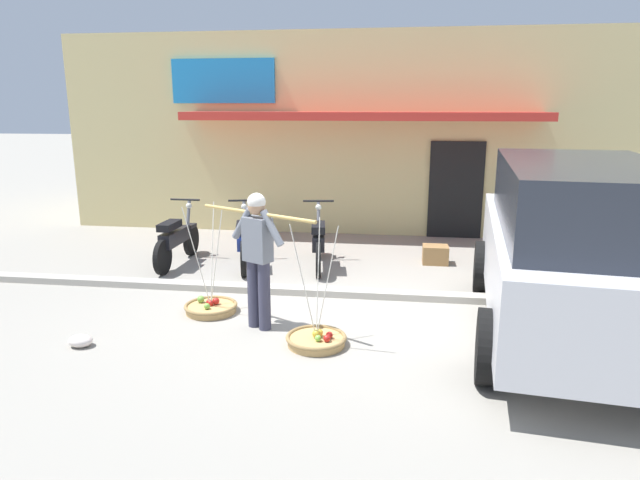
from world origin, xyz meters
name	(u,v)px	position (x,y,z in m)	size (l,w,h in m)	color
ground_plane	(298,311)	(0.00, 0.00, 0.00)	(90.00, 90.00, 0.00)	gray
sidewalk_curb	(307,291)	(0.00, 0.70, 0.05)	(20.00, 0.24, 0.10)	#AEA89C
fruit_vendor	(258,252)	(-0.38, -0.63, 0.98)	(1.57, 0.88, 1.70)	#38384C
fruit_basket_left_side	(211,307)	(-1.15, -0.20, 0.07)	(0.71, 0.71, 1.45)	tan
fruit_basket_right_side	(316,339)	(0.40, -1.05, 0.07)	(0.71, 0.71, 1.45)	tan
motorcycle_nearest_shop	(176,239)	(-2.48, 1.93, 0.45)	(0.54, 1.82, 1.09)	black
motorcycle_second_in_row	(244,241)	(-1.30, 2.00, 0.45)	(0.63, 1.78, 1.09)	black
motorcycle_third_in_row	(318,242)	(-0.03, 2.11, 0.45)	(0.54, 1.81, 1.09)	black
parked_truck	(576,245)	(3.34, -0.39, 1.13)	(2.57, 4.98, 2.10)	silver
storefront_building	(369,130)	(0.52, 7.23, 2.10)	(13.00, 6.00, 4.20)	#DBC684
plastic_litter_bag	(80,341)	(-2.28, -1.47, 0.07)	(0.28, 0.22, 0.14)	silver
wooden_crate	(435,255)	(1.97, 2.63, 0.16)	(0.44, 0.36, 0.32)	olive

